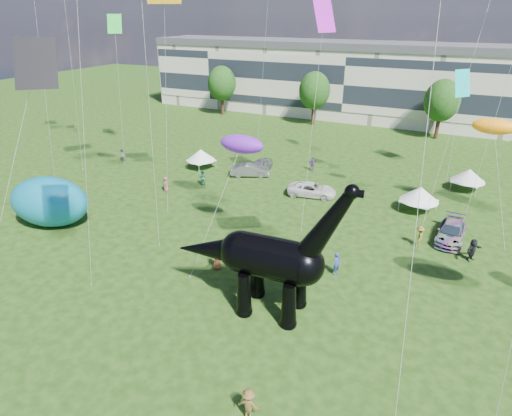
% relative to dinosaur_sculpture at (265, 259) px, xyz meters
% --- Properties ---
extents(ground, '(220.00, 220.00, 0.00)m').
position_rel_dinosaur_sculpture_xyz_m(ground, '(-1.99, -3.85, -3.74)').
color(ground, '#16330C').
rests_on(ground, ground).
extents(terrace_row, '(78.00, 11.00, 12.00)m').
position_rel_dinosaur_sculpture_xyz_m(terrace_row, '(-9.99, 58.15, 2.26)').
color(terrace_row, beige).
rests_on(terrace_row, ground).
extents(tree_far_left, '(5.20, 5.20, 9.44)m').
position_rel_dinosaur_sculpture_xyz_m(tree_far_left, '(-31.99, 49.15, 2.55)').
color(tree_far_left, '#382314').
rests_on(tree_far_left, ground).
extents(tree_mid_left, '(5.20, 5.20, 9.44)m').
position_rel_dinosaur_sculpture_xyz_m(tree_mid_left, '(-13.99, 49.15, 2.55)').
color(tree_mid_left, '#382314').
rests_on(tree_mid_left, ground).
extents(tree_mid_right, '(5.20, 5.20, 9.44)m').
position_rel_dinosaur_sculpture_xyz_m(tree_mid_right, '(6.01, 49.15, 2.55)').
color(tree_mid_right, '#382314').
rests_on(tree_mid_right, ground).
extents(dinosaur_sculpture, '(12.13, 3.49, 9.90)m').
position_rel_dinosaur_sculpture_xyz_m(dinosaur_sculpture, '(0.00, 0.00, 0.00)').
color(dinosaur_sculpture, black).
rests_on(dinosaur_sculpture, ground).
extents(car_silver, '(1.93, 4.43, 1.48)m').
position_rel_dinosaur_sculpture_xyz_m(car_silver, '(-11.84, 23.76, -3.00)').
color(car_silver, '#B1B2B6').
rests_on(car_silver, ground).
extents(car_grey, '(4.81, 3.41, 1.50)m').
position_rel_dinosaur_sculpture_xyz_m(car_grey, '(-12.17, 21.74, -2.99)').
color(car_grey, slate).
rests_on(car_grey, ground).
extents(car_white, '(5.48, 3.30, 1.42)m').
position_rel_dinosaur_sculpture_xyz_m(car_white, '(-3.54, 19.29, -3.03)').
color(car_white, white).
rests_on(car_white, ground).
extents(car_dark, '(2.39, 5.36, 1.53)m').
position_rel_dinosaur_sculpture_xyz_m(car_dark, '(10.38, 15.40, -2.98)').
color(car_dark, '#595960').
rests_on(car_dark, ground).
extents(gazebo_near, '(4.50, 4.50, 2.54)m').
position_rel_dinosaur_sculpture_xyz_m(gazebo_near, '(7.06, 20.31, -1.95)').
color(gazebo_near, white).
rests_on(gazebo_near, ground).
extents(gazebo_far, '(4.22, 4.22, 2.45)m').
position_rel_dinosaur_sculpture_xyz_m(gazebo_far, '(11.12, 28.32, -2.02)').
color(gazebo_far, silver).
rests_on(gazebo_far, ground).
extents(gazebo_left, '(4.51, 4.51, 2.44)m').
position_rel_dinosaur_sculpture_xyz_m(gazebo_left, '(-18.90, 21.54, -2.02)').
color(gazebo_left, white).
rests_on(gazebo_left, ground).
extents(inflatable_teal, '(8.20, 6.22, 4.57)m').
position_rel_dinosaur_sculpture_xyz_m(inflatable_teal, '(-22.60, 2.40, -1.46)').
color(inflatable_teal, '#0C6F92').
rests_on(inflatable_teal, ground).
extents(visitors, '(53.93, 36.76, 1.87)m').
position_rel_dinosaur_sculpture_xyz_m(visitors, '(-1.67, 11.89, -2.85)').
color(visitors, slate).
rests_on(visitors, ground).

